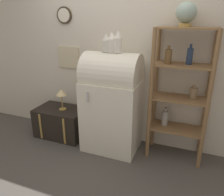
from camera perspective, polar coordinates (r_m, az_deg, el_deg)
ground_plane at (r=3.15m, az=-1.70°, el=-14.64°), size 12.00×12.00×0.00m
wall_back at (r=3.15m, az=2.12°, el=12.02°), size 7.00×0.09×2.70m
refrigerator at (r=3.02m, az=0.01°, el=-0.95°), size 0.76×0.63×1.39m
suitcase_trunk at (r=3.61m, az=-13.06°, el=-6.09°), size 0.77×0.50×0.46m
shelf_unit at (r=2.85m, az=17.26°, el=2.23°), size 0.72×0.36×1.70m
globe at (r=2.75m, az=18.83°, el=20.23°), size 0.23×0.23×0.27m
vase_left at (r=2.85m, az=-1.55°, el=14.05°), size 0.11×0.11×0.23m
vase_center at (r=2.83m, az=-0.07°, el=14.25°), size 0.12×0.12×0.26m
vase_right at (r=2.79m, az=1.57°, el=14.35°), size 0.11×0.11×0.28m
desk_lamp at (r=3.39m, az=-13.09°, el=1.07°), size 0.16×0.16×0.33m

